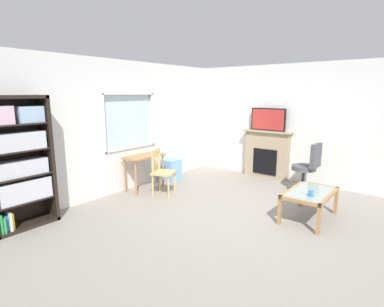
{
  "coord_description": "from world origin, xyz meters",
  "views": [
    {
      "loc": [
        -3.96,
        -2.26,
        1.97
      ],
      "look_at": [
        -0.1,
        0.78,
        0.99
      ],
      "focal_mm": 28.32,
      "sensor_mm": 36.0,
      "label": 1
    }
  ],
  "objects_px": {
    "bookshelf": "(17,161)",
    "coffee_table": "(310,195)",
    "plastic_drawer_unit": "(170,170)",
    "tv": "(268,119)",
    "office_chair": "(308,165)",
    "fireplace": "(267,154)",
    "sippy_cup": "(311,193)",
    "wooden_chair": "(162,172)",
    "desk_under_window": "(144,162)"
  },
  "relations": [
    {
      "from": "plastic_drawer_unit",
      "to": "office_chair",
      "type": "distance_m",
      "value": 2.97
    },
    {
      "from": "desk_under_window",
      "to": "tv",
      "type": "xyz_separation_m",
      "value": [
        2.39,
        -1.58,
        0.79
      ]
    },
    {
      "from": "fireplace",
      "to": "bookshelf",
      "type": "bearing_deg",
      "value": 160.49
    },
    {
      "from": "fireplace",
      "to": "sippy_cup",
      "type": "distance_m",
      "value": 2.64
    },
    {
      "from": "bookshelf",
      "to": "coffee_table",
      "type": "height_order",
      "value": "bookshelf"
    },
    {
      "from": "wooden_chair",
      "to": "fireplace",
      "type": "relative_size",
      "value": 0.79
    },
    {
      "from": "plastic_drawer_unit",
      "to": "tv",
      "type": "relative_size",
      "value": 0.6
    },
    {
      "from": "desk_under_window",
      "to": "coffee_table",
      "type": "relative_size",
      "value": 0.84
    },
    {
      "from": "tv",
      "to": "office_chair",
      "type": "height_order",
      "value": "tv"
    },
    {
      "from": "wooden_chair",
      "to": "plastic_drawer_unit",
      "type": "relative_size",
      "value": 1.84
    },
    {
      "from": "tv",
      "to": "wooden_chair",
      "type": "bearing_deg",
      "value": 156.12
    },
    {
      "from": "fireplace",
      "to": "coffee_table",
      "type": "xyz_separation_m",
      "value": [
        -1.83,
        -1.57,
        -0.17
      ]
    },
    {
      "from": "desk_under_window",
      "to": "office_chair",
      "type": "distance_m",
      "value": 3.32
    },
    {
      "from": "wooden_chair",
      "to": "bookshelf",
      "type": "bearing_deg",
      "value": 165.1
    },
    {
      "from": "plastic_drawer_unit",
      "to": "office_chair",
      "type": "height_order",
      "value": "office_chair"
    },
    {
      "from": "bookshelf",
      "to": "wooden_chair",
      "type": "bearing_deg",
      "value": -14.9
    },
    {
      "from": "coffee_table",
      "to": "plastic_drawer_unit",
      "type": "bearing_deg",
      "value": 85.22
    },
    {
      "from": "bookshelf",
      "to": "tv",
      "type": "bearing_deg",
      "value": -19.58
    },
    {
      "from": "wooden_chair",
      "to": "sippy_cup",
      "type": "height_order",
      "value": "wooden_chair"
    },
    {
      "from": "wooden_chair",
      "to": "coffee_table",
      "type": "distance_m",
      "value": 2.71
    },
    {
      "from": "desk_under_window",
      "to": "fireplace",
      "type": "distance_m",
      "value": 2.88
    },
    {
      "from": "desk_under_window",
      "to": "sippy_cup",
      "type": "bearing_deg",
      "value": -83.94
    },
    {
      "from": "bookshelf",
      "to": "coffee_table",
      "type": "xyz_separation_m",
      "value": [
        2.93,
        -3.26,
        -0.62
      ]
    },
    {
      "from": "wooden_chair",
      "to": "tv",
      "type": "bearing_deg",
      "value": -23.88
    },
    {
      "from": "sippy_cup",
      "to": "wooden_chair",
      "type": "bearing_deg",
      "value": 97.59
    },
    {
      "from": "sippy_cup",
      "to": "bookshelf",
      "type": "bearing_deg",
      "value": 128.95
    },
    {
      "from": "desk_under_window",
      "to": "office_chair",
      "type": "xyz_separation_m",
      "value": [
        1.94,
        -2.69,
        -0.03
      ]
    },
    {
      "from": "wooden_chair",
      "to": "office_chair",
      "type": "bearing_deg",
      "value": -47.87
    },
    {
      "from": "fireplace",
      "to": "tv",
      "type": "bearing_deg",
      "value": -180.0
    },
    {
      "from": "desk_under_window",
      "to": "wooden_chair",
      "type": "distance_m",
      "value": 0.53
    },
    {
      "from": "tv",
      "to": "bookshelf",
      "type": "bearing_deg",
      "value": 160.42
    },
    {
      "from": "bookshelf",
      "to": "office_chair",
      "type": "relative_size",
      "value": 1.94
    },
    {
      "from": "desk_under_window",
      "to": "wooden_chair",
      "type": "bearing_deg",
      "value": -92.09
    },
    {
      "from": "bookshelf",
      "to": "desk_under_window",
      "type": "xyz_separation_m",
      "value": [
        2.36,
        -0.11,
        -0.42
      ]
    },
    {
      "from": "desk_under_window",
      "to": "fireplace",
      "type": "xyz_separation_m",
      "value": [
        2.41,
        -1.58,
        -0.02
      ]
    },
    {
      "from": "bookshelf",
      "to": "office_chair",
      "type": "distance_m",
      "value": 5.15
    },
    {
      "from": "bookshelf",
      "to": "desk_under_window",
      "type": "bearing_deg",
      "value": -2.58
    },
    {
      "from": "fireplace",
      "to": "coffee_table",
      "type": "distance_m",
      "value": 2.42
    },
    {
      "from": "tv",
      "to": "office_chair",
      "type": "relative_size",
      "value": 0.82
    },
    {
      "from": "wooden_chair",
      "to": "office_chair",
      "type": "height_order",
      "value": "office_chair"
    },
    {
      "from": "desk_under_window",
      "to": "tv",
      "type": "distance_m",
      "value": 2.97
    },
    {
      "from": "desk_under_window",
      "to": "office_chair",
      "type": "bearing_deg",
      "value": -54.11
    },
    {
      "from": "plastic_drawer_unit",
      "to": "office_chair",
      "type": "xyz_separation_m",
      "value": [
        1.1,
        -2.74,
        0.31
      ]
    },
    {
      "from": "wooden_chair",
      "to": "fireplace",
      "type": "height_order",
      "value": "fireplace"
    },
    {
      "from": "plastic_drawer_unit",
      "to": "coffee_table",
      "type": "relative_size",
      "value": 0.48
    },
    {
      "from": "plastic_drawer_unit",
      "to": "sippy_cup",
      "type": "height_order",
      "value": "sippy_cup"
    },
    {
      "from": "desk_under_window",
      "to": "sippy_cup",
      "type": "relative_size",
      "value": 9.56
    },
    {
      "from": "plastic_drawer_unit",
      "to": "sippy_cup",
      "type": "relative_size",
      "value": 5.43
    },
    {
      "from": "sippy_cup",
      "to": "plastic_drawer_unit",
      "type": "bearing_deg",
      "value": 81.39
    },
    {
      "from": "coffee_table",
      "to": "desk_under_window",
      "type": "bearing_deg",
      "value": 100.3
    }
  ]
}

